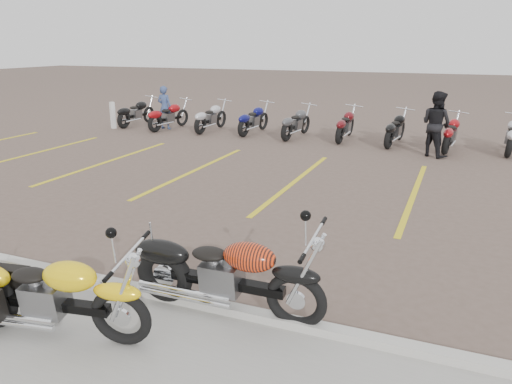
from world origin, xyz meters
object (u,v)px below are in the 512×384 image
(person_b, at_px, (436,124))
(bollard, at_px, (113,115))
(yellow_cruiser, at_px, (48,296))
(flame_cruiser, at_px, (223,275))
(person_a, at_px, (165,108))

(person_b, distance_m, bollard, 11.59)
(yellow_cruiser, relative_size, flame_cruiser, 0.96)
(person_a, bearing_deg, flame_cruiser, 127.38)
(yellow_cruiser, relative_size, person_b, 1.26)
(yellow_cruiser, xyz_separation_m, person_b, (3.32, 11.29, 0.45))
(yellow_cruiser, xyz_separation_m, bollard, (-8.26, 11.73, 0.02))
(bollard, bearing_deg, yellow_cruiser, -54.84)
(person_b, relative_size, bollard, 1.85)
(bollard, bearing_deg, person_a, 19.89)
(yellow_cruiser, distance_m, flame_cruiser, 1.95)
(person_a, height_order, bollard, person_a)
(flame_cruiser, distance_m, person_a, 13.78)
(flame_cruiser, relative_size, person_b, 1.32)
(person_b, bearing_deg, person_a, 27.93)
(person_a, height_order, person_b, person_b)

